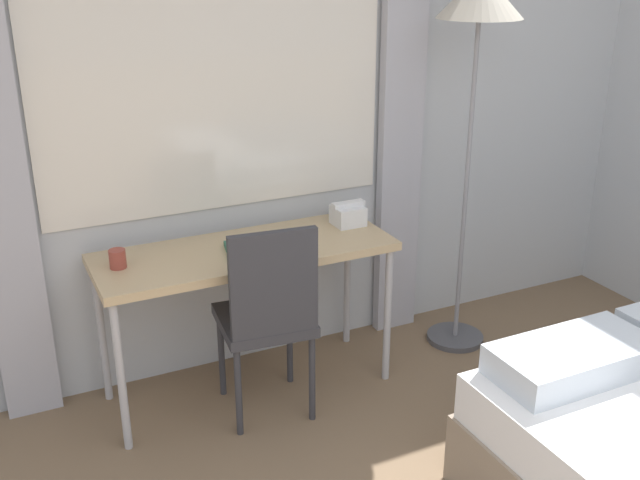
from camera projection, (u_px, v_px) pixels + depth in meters
wall_back_with_window at (244, 100)px, 3.52m from camera, size 5.60×0.13×2.70m
desk at (245, 261)px, 3.44m from camera, size 1.37×0.50×0.74m
desk_chair at (268, 311)px, 3.28m from camera, size 0.44×0.44×0.95m
standing_lamp at (478, 28)px, 3.52m from camera, size 0.41×0.41×1.92m
telephone at (348, 214)px, 3.68m from camera, size 0.17×0.13×0.12m
book at (252, 249)px, 3.37m from camera, size 0.26×0.25×0.02m
mug at (118, 259)px, 3.19m from camera, size 0.07×0.07×0.08m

